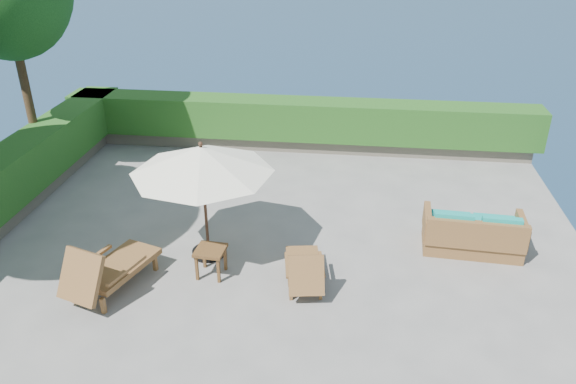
# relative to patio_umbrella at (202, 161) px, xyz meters

# --- Properties ---
(ground) EXTENTS (12.00, 12.00, 0.00)m
(ground) POSITION_rel_patio_umbrella_xyz_m (1.13, -0.21, -1.91)
(ground) COLOR gray
(ground) RESTS_ON ground
(foundation) EXTENTS (12.00, 12.00, 3.00)m
(foundation) POSITION_rel_patio_umbrella_xyz_m (1.13, -0.21, -3.46)
(foundation) COLOR #595246
(foundation) RESTS_ON ocean
(planter_wall_far) EXTENTS (12.00, 0.60, 0.36)m
(planter_wall_far) POSITION_rel_patio_umbrella_xyz_m (1.13, 5.39, -1.73)
(planter_wall_far) COLOR #655F51
(planter_wall_far) RESTS_ON ground
(hedge_far) EXTENTS (12.40, 0.90, 1.00)m
(hedge_far) POSITION_rel_patio_umbrella_xyz_m (1.13, 5.39, -1.06)
(hedge_far) COLOR #164E16
(hedge_far) RESTS_ON planter_wall_far
(patio_umbrella) EXTENTS (2.95, 2.95, 2.26)m
(patio_umbrella) POSITION_rel_patio_umbrella_xyz_m (0.00, 0.00, 0.00)
(patio_umbrella) COLOR black
(patio_umbrella) RESTS_ON ground
(lounge_left) EXTENTS (1.26, 1.92, 1.03)m
(lounge_left) POSITION_rel_patio_umbrella_xyz_m (-1.37, -1.30, -1.48)
(lounge_left) COLOR brown
(lounge_left) RESTS_ON ground
(lounge_right) EXTENTS (0.80, 1.49, 0.82)m
(lounge_right) POSITION_rel_patio_umbrella_xyz_m (1.87, -0.74, -1.57)
(lounge_right) COLOR brown
(lounge_right) RESTS_ON ground
(side_table) EXTENTS (0.54, 0.54, 0.53)m
(side_table) POSITION_rel_patio_umbrella_xyz_m (0.22, -0.63, -1.48)
(side_table) COLOR brown
(side_table) RESTS_ON ground
(wicker_loveseat) EXTENTS (1.87, 1.04, 0.89)m
(wicker_loveseat) POSITION_rel_patio_umbrella_xyz_m (4.89, 0.73, -1.57)
(wicker_loveseat) COLOR brown
(wicker_loveseat) RESTS_ON ground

